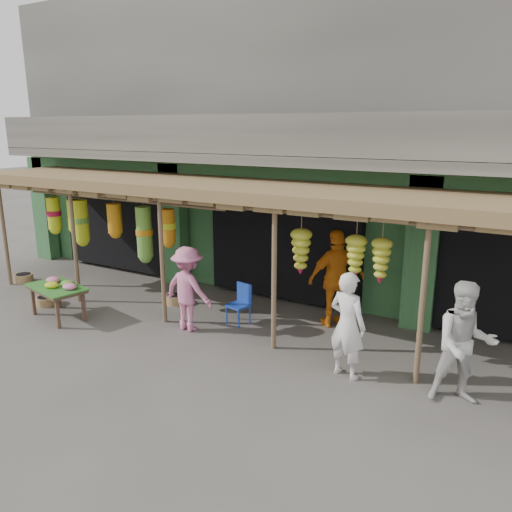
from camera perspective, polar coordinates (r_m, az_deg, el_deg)
The scene contains 12 objects.
ground at distance 9.73m, azimuth -2.71°, elevation -8.78°, with size 80.00×80.00×0.00m, color #514C47.
building at distance 13.30m, azimuth 8.72°, elevation 12.32°, with size 16.40×6.80×7.00m.
awning at distance 9.78m, azimuth -1.14°, elevation 7.06°, with size 14.00×2.70×2.79m.
flower_table at distance 11.04m, azimuth -21.71°, elevation -3.43°, with size 1.47×1.06×0.80m.
blue_chair at distance 10.06m, azimuth -1.75°, elevation -5.21°, with size 0.46×0.46×0.81m.
basket_left at distance 14.12m, azimuth -25.02°, elevation -2.27°, with size 0.46×0.46×0.19m, color olive.
basket_mid at distance 12.10m, azimuth -22.81°, elevation -4.73°, with size 0.47×0.47×0.18m, color olive.
basket_right at distance 11.37m, azimuth -9.18°, elevation -4.90°, with size 0.44×0.44×0.20m, color olive.
person_front at distance 7.96m, azimuth 10.41°, elevation -7.77°, with size 0.63×0.41×1.72m, color white.
person_right at distance 7.68m, azimuth 22.73°, elevation -9.23°, with size 0.88×0.68×1.81m, color silver.
person_vendor at distance 9.88m, azimuth 9.20°, elevation -2.57°, with size 1.14×0.48×1.95m, color orange.
person_shopper at distance 9.70m, azimuth -7.77°, elevation -3.74°, with size 1.07×0.62×1.66m, color pink.
Camera 1 is at (4.84, -7.51, 3.86)m, focal length 35.00 mm.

